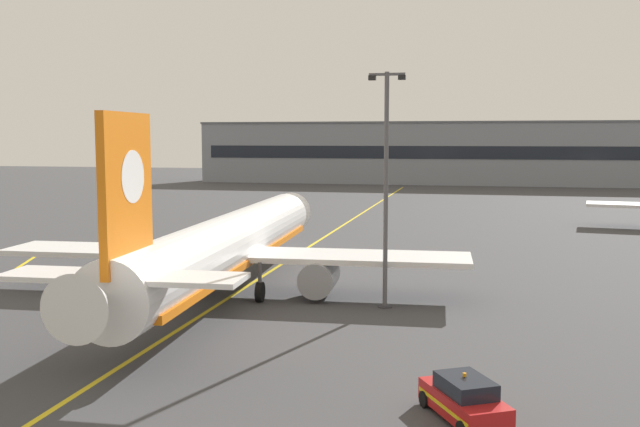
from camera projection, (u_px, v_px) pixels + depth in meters
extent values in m
plane|color=#3D3D3F|center=(140.00, 354.00, 35.05)|extent=(400.00, 400.00, 0.00)
cube|color=yellow|center=(295.00, 256.00, 64.15)|extent=(1.05, 180.00, 0.01)
cylinder|color=white|center=(229.00, 243.00, 48.17)|extent=(5.79, 36.16, 3.80)
cone|color=white|center=(289.00, 213.00, 67.10)|extent=(3.75, 2.80, 3.61)
cone|color=white|center=(91.00, 302.00, 29.10)|extent=(3.00, 2.95, 2.85)
cube|color=orange|center=(229.00, 258.00, 48.28)|extent=(5.56, 33.28, 0.44)
cube|color=black|center=(284.00, 208.00, 65.16)|extent=(2.91, 1.26, 0.60)
cube|color=white|center=(232.00, 254.00, 48.85)|extent=(32.22, 6.57, 0.36)
cylinder|color=gray|center=(140.00, 271.00, 49.01)|extent=(2.50, 3.72, 2.30)
cylinder|color=black|center=(151.00, 266.00, 50.83)|extent=(1.96, 0.29, 1.95)
cylinder|color=gray|center=(319.00, 277.00, 46.98)|extent=(2.50, 3.72, 2.30)
cylinder|color=black|center=(324.00, 272.00, 48.80)|extent=(1.96, 0.29, 1.95)
cube|color=orange|center=(126.00, 193.00, 32.19)|extent=(0.67, 4.81, 7.20)
cylinder|color=white|center=(129.00, 177.00, 32.41)|extent=(0.57, 2.42, 2.40)
cube|color=white|center=(123.00, 277.00, 31.99)|extent=(11.14, 3.41, 0.24)
cylinder|color=#4C4C51|center=(278.00, 242.00, 62.61)|extent=(0.24, 0.24, 1.60)
cylinder|color=black|center=(278.00, 253.00, 62.71)|extent=(0.45, 0.92, 0.90)
cylinder|color=#4C4C51|center=(182.00, 272.00, 46.82)|extent=(0.24, 0.24, 1.60)
cylinder|color=black|center=(183.00, 289.00, 46.94)|extent=(0.47, 1.32, 1.30)
cylinder|color=#4C4C51|center=(260.00, 275.00, 45.96)|extent=(0.24, 0.24, 1.60)
cylinder|color=black|center=(260.00, 292.00, 46.08)|extent=(0.47, 1.32, 1.30)
cylinder|color=#515156|center=(386.00, 192.00, 43.95)|extent=(0.28, 0.28, 14.46)
cylinder|color=#333338|center=(385.00, 306.00, 44.71)|extent=(0.90, 0.90, 0.10)
cube|color=#515156|center=(387.00, 74.00, 43.20)|extent=(2.20, 0.16, 0.16)
cube|color=black|center=(372.00, 78.00, 43.42)|extent=(0.44, 0.36, 0.28)
cube|color=black|center=(402.00, 77.00, 43.02)|extent=(0.44, 0.36, 0.28)
cube|color=red|center=(464.00, 403.00, 26.90)|extent=(3.64, 4.54, 0.84)
cube|color=black|center=(466.00, 386.00, 26.72)|extent=(2.52, 2.79, 0.60)
cylinder|color=orange|center=(465.00, 375.00, 26.78)|extent=(0.14, 0.14, 0.14)
cube|color=yellow|center=(464.00, 403.00, 26.90)|extent=(3.57, 4.38, 0.14)
cylinder|color=black|center=(507.00, 424.00, 25.71)|extent=(0.51, 0.67, 0.64)
cylinder|color=black|center=(465.00, 394.00, 28.66)|extent=(0.51, 0.67, 0.64)
cylinder|color=black|center=(425.00, 399.00, 28.15)|extent=(0.51, 0.67, 0.64)
cube|color=gray|center=(454.00, 154.00, 161.56)|extent=(115.93, 12.00, 13.62)
cube|color=black|center=(453.00, 153.00, 155.64)|extent=(111.29, 0.12, 2.80)
cube|color=#595C63|center=(454.00, 122.00, 160.81)|extent=(116.33, 12.40, 0.40)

